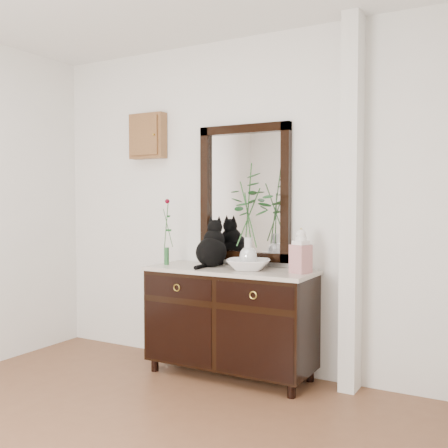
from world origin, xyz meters
The scene contains 10 objects.
wall_back centered at (0.00, 1.98, 1.35)m, with size 3.60×0.04×2.70m, color silver.
pilaster centered at (1.00, 1.90, 1.35)m, with size 0.12×0.20×2.70m, color silver.
sideboard centered at (0.10, 1.73, 0.47)m, with size 1.33×0.52×0.82m.
wall_mirror centered at (0.10, 1.97, 1.44)m, with size 0.80×0.06×1.10m.
key_cabinet centered at (-0.85, 1.94, 1.95)m, with size 0.35×0.10×0.40m, color brown.
cat centered at (-0.10, 1.77, 1.04)m, with size 0.27×0.33×0.38m, color black, non-canonical shape.
lotus_bowl centered at (0.26, 1.71, 0.89)m, with size 0.33×0.33×0.08m, color white.
vase_branches centered at (0.26, 1.71, 1.27)m, with size 0.38×0.38×0.80m, color silver, non-canonical shape.
bud_vase_rose centered at (-0.47, 1.68, 1.13)m, with size 0.07×0.07×0.55m, color #2B6234, non-canonical shape.
ginger_jar centered at (0.67, 1.76, 1.02)m, with size 0.12×0.12×0.33m, color white, non-canonical shape.
Camera 1 is at (2.03, -1.83, 1.38)m, focal length 42.00 mm.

